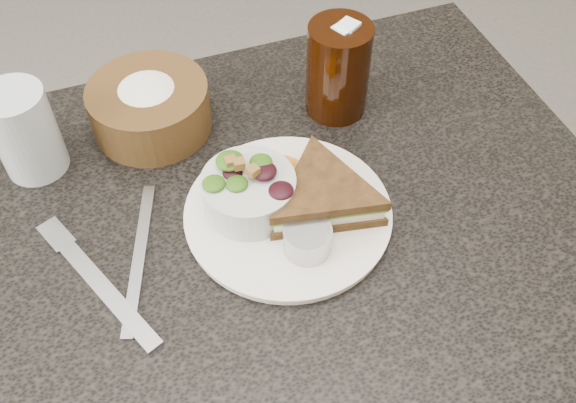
% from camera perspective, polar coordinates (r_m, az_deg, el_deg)
% --- Properties ---
extents(dining_table, '(1.00, 0.70, 0.75)m').
position_cam_1_polar(dining_table, '(1.12, -3.37, -14.28)').
color(dining_table, black).
rests_on(dining_table, floor).
extents(dinner_plate, '(0.26, 0.26, 0.01)m').
position_cam_1_polar(dinner_plate, '(0.81, -0.00, -1.10)').
color(dinner_plate, silver).
rests_on(dinner_plate, dining_table).
extents(sandwich, '(0.20, 0.20, 0.05)m').
position_cam_1_polar(sandwich, '(0.79, 3.18, 0.50)').
color(sandwich, '#4B3116').
rests_on(sandwich, dinner_plate).
extents(salad_bowl, '(0.14, 0.14, 0.07)m').
position_cam_1_polar(salad_bowl, '(0.79, -3.53, 1.22)').
color(salad_bowl, '#AAB3AE').
rests_on(salad_bowl, dinner_plate).
extents(dressing_ramekin, '(0.08, 0.08, 0.03)m').
position_cam_1_polar(dressing_ramekin, '(0.76, 1.74, -3.39)').
color(dressing_ramekin, '#A8A9AB').
rests_on(dressing_ramekin, dinner_plate).
extents(orange_wedge, '(0.10, 0.10, 0.03)m').
position_cam_1_polar(orange_wedge, '(0.83, -0.74, 3.16)').
color(orange_wedge, orange).
rests_on(orange_wedge, dinner_plate).
extents(fork, '(0.10, 0.20, 0.01)m').
position_cam_1_polar(fork, '(0.78, -16.13, -7.40)').
color(fork, '#A4A6A9').
rests_on(fork, dining_table).
extents(knife, '(0.08, 0.21, 0.00)m').
position_cam_1_polar(knife, '(0.80, -13.08, -4.77)').
color(knife, '#95989C').
rests_on(knife, dining_table).
extents(bread_basket, '(0.18, 0.18, 0.09)m').
position_cam_1_polar(bread_basket, '(0.91, -12.28, 8.75)').
color(bread_basket, brown).
rests_on(bread_basket, dining_table).
extents(cola_glass, '(0.11, 0.11, 0.15)m').
position_cam_1_polar(cola_glass, '(0.91, 4.49, 11.91)').
color(cola_glass, black).
rests_on(cola_glass, dining_table).
extents(water_glass, '(0.09, 0.09, 0.12)m').
position_cam_1_polar(water_glass, '(0.89, -22.36, 5.76)').
color(water_glass, '#AAB5BB').
rests_on(water_glass, dining_table).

